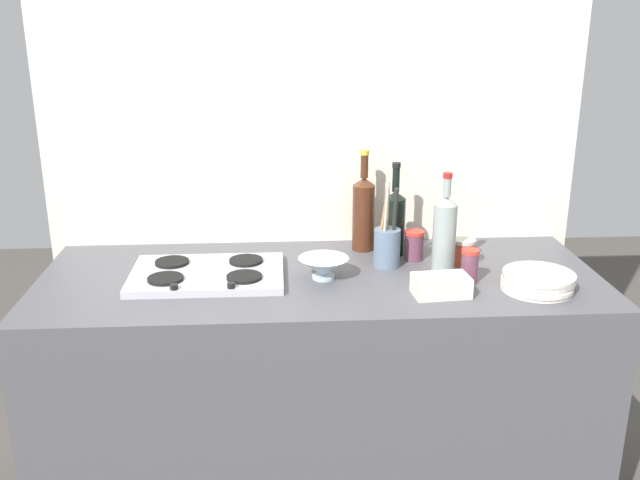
% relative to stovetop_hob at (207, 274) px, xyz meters
% --- Properties ---
extents(counter_block, '(1.80, 0.70, 0.90)m').
position_rel_stovetop_hob_xyz_m(counter_block, '(0.36, -0.00, -0.46)').
color(counter_block, '#4C4C51').
rests_on(counter_block, ground).
extents(backsplash_panel, '(1.90, 0.06, 2.30)m').
position_rel_stovetop_hob_xyz_m(backsplash_panel, '(0.36, 0.38, 0.24)').
color(backsplash_panel, beige).
rests_on(backsplash_panel, ground).
extents(stovetop_hob, '(0.48, 0.33, 0.04)m').
position_rel_stovetop_hob_xyz_m(stovetop_hob, '(0.00, 0.00, 0.00)').
color(stovetop_hob, '#B2B2B7').
rests_on(stovetop_hob, counter_block).
extents(plate_stack, '(0.22, 0.22, 0.06)m').
position_rel_stovetop_hob_xyz_m(plate_stack, '(1.01, -0.16, 0.01)').
color(plate_stack, silver).
rests_on(plate_stack, counter_block).
extents(wine_bottle_leftmost, '(0.07, 0.07, 0.33)m').
position_rel_stovetop_hob_xyz_m(wine_bottle_leftmost, '(0.76, -0.00, 0.12)').
color(wine_bottle_leftmost, gray).
rests_on(wine_bottle_leftmost, counter_block).
extents(wine_bottle_mid_left, '(0.08, 0.08, 0.36)m').
position_rel_stovetop_hob_xyz_m(wine_bottle_mid_left, '(0.53, 0.25, 0.12)').
color(wine_bottle_mid_left, '#472314').
rests_on(wine_bottle_mid_left, counter_block).
extents(wine_bottle_mid_right, '(0.07, 0.07, 0.33)m').
position_rel_stovetop_hob_xyz_m(wine_bottle_mid_right, '(0.63, 0.19, 0.11)').
color(wine_bottle_mid_right, black).
rests_on(wine_bottle_mid_right, counter_block).
extents(mixing_bowl, '(0.16, 0.16, 0.07)m').
position_rel_stovetop_hob_xyz_m(mixing_bowl, '(0.37, -0.03, 0.02)').
color(mixing_bowl, silver).
rests_on(mixing_bowl, counter_block).
extents(butter_dish, '(0.17, 0.12, 0.06)m').
position_rel_stovetop_hob_xyz_m(butter_dish, '(0.71, -0.19, 0.02)').
color(butter_dish, silver).
rests_on(butter_dish, counter_block).
extents(utensil_crock, '(0.09, 0.09, 0.30)m').
position_rel_stovetop_hob_xyz_m(utensil_crock, '(0.59, 0.07, 0.06)').
color(utensil_crock, slate).
rests_on(utensil_crock, counter_block).
extents(condiment_jar_front, '(0.07, 0.07, 0.10)m').
position_rel_stovetop_hob_xyz_m(condiment_jar_front, '(0.69, 0.13, 0.04)').
color(condiment_jar_front, '#66384C').
rests_on(condiment_jar_front, counter_block).
extents(condiment_jar_rear, '(0.06, 0.06, 0.11)m').
position_rel_stovetop_hob_xyz_m(condiment_jar_rear, '(0.82, -0.09, 0.04)').
color(condiment_jar_rear, '#66384C').
rests_on(condiment_jar_rear, counter_block).
extents(condiment_jar_spare, '(0.07, 0.07, 0.09)m').
position_rel_stovetop_hob_xyz_m(condiment_jar_spare, '(0.85, 0.06, 0.03)').
color(condiment_jar_spare, '#C64C2D').
rests_on(condiment_jar_spare, counter_block).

